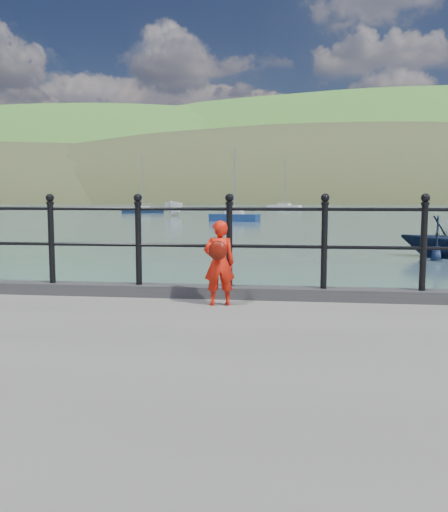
# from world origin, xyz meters

# --- Properties ---
(ground) EXTENTS (600.00, 600.00, 0.00)m
(ground) POSITION_xyz_m (0.00, 0.00, 0.00)
(ground) COLOR #2D4251
(ground) RESTS_ON ground
(kerb) EXTENTS (60.00, 0.30, 0.15)m
(kerb) POSITION_xyz_m (0.00, -0.15, 1.07)
(kerb) COLOR #28282B
(kerb) RESTS_ON quay
(railing) EXTENTS (18.11, 0.11, 1.20)m
(railing) POSITION_xyz_m (0.00, -0.15, 1.82)
(railing) COLOR black
(railing) RESTS_ON kerb
(far_shore) EXTENTS (830.00, 200.00, 156.00)m
(far_shore) POSITION_xyz_m (38.34, 239.41, -22.57)
(far_shore) COLOR #333A21
(far_shore) RESTS_ON ground
(child) EXTENTS (0.43, 0.35, 1.02)m
(child) POSITION_xyz_m (0.54, -0.65, 1.52)
(child) COLOR red
(child) RESTS_ON quay
(launch_white) EXTENTS (1.89, 4.80, 1.84)m
(launch_white) POSITION_xyz_m (-12.67, 56.19, 0.92)
(launch_white) COLOR white
(launch_white) RESTS_ON ground
(launch_navy) EXTENTS (3.92, 3.76, 1.59)m
(launch_navy) POSITION_xyz_m (6.97, 14.32, 0.80)
(launch_navy) COLOR #0E1933
(launch_navy) RESTS_ON ground
(sailboat_left) EXTENTS (6.18, 3.51, 8.41)m
(sailboat_left) POSITION_xyz_m (-19.92, 68.10, 0.34)
(sailboat_left) COLOR black
(sailboat_left) RESTS_ON ground
(sailboat_port) EXTENTS (4.89, 2.65, 6.96)m
(sailboat_port) POSITION_xyz_m (-4.09, 43.59, 0.34)
(sailboat_port) COLOR navy
(sailboat_port) RESTS_ON ground
(sailboat_deep) EXTENTS (6.87, 4.61, 9.76)m
(sailboat_deep) POSITION_xyz_m (-0.43, 99.24, 0.34)
(sailboat_deep) COLOR silver
(sailboat_deep) RESTS_ON ground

